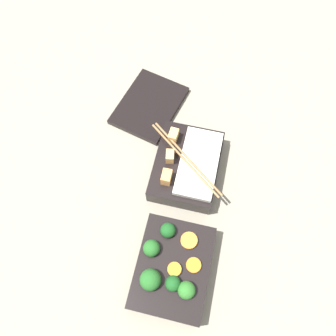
{
  "coord_description": "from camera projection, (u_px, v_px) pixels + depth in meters",
  "views": [
    {
      "loc": [
        -0.19,
        -0.03,
        0.69
      ],
      "look_at": [
        0.09,
        0.04,
        0.05
      ],
      "focal_mm": 35.0,
      "sensor_mm": 36.0,
      "label": 1
    }
  ],
  "objects": [
    {
      "name": "ground_plane",
      "position": [
        175.0,
        216.0,
        0.71
      ],
      "size": [
        3.0,
        3.0,
        0.0
      ],
      "primitive_type": "plane",
      "color": "gray"
    },
    {
      "name": "bento_lid",
      "position": [
        149.0,
        105.0,
        0.82
      ],
      "size": [
        0.21,
        0.18,
        0.01
      ],
      "primitive_type": "cube",
      "rotation": [
        0.0,
        0.0,
        -0.24
      ],
      "color": "black",
      "rests_on": "ground_plane"
    },
    {
      "name": "bento_tray_rice",
      "position": [
        186.0,
        165.0,
        0.73
      ],
      "size": [
        0.18,
        0.18,
        0.08
      ],
      "color": "black",
      "rests_on": "ground_plane"
    },
    {
      "name": "bento_tray_vegetable",
      "position": [
        172.0,
        268.0,
        0.64
      ],
      "size": [
        0.18,
        0.14,
        0.08
      ],
      "color": "black",
      "rests_on": "ground_plane"
    }
  ]
}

